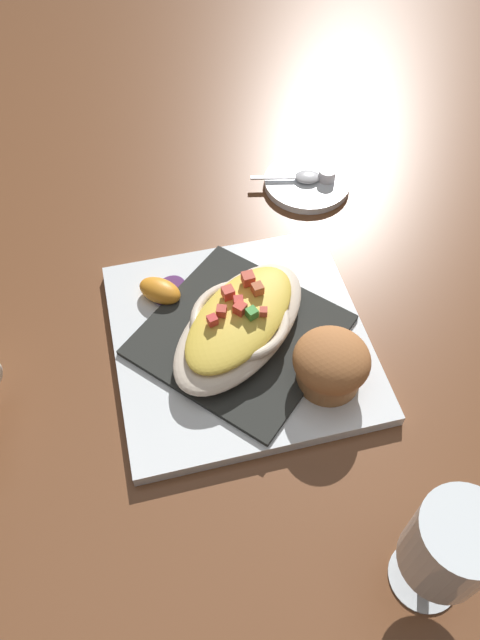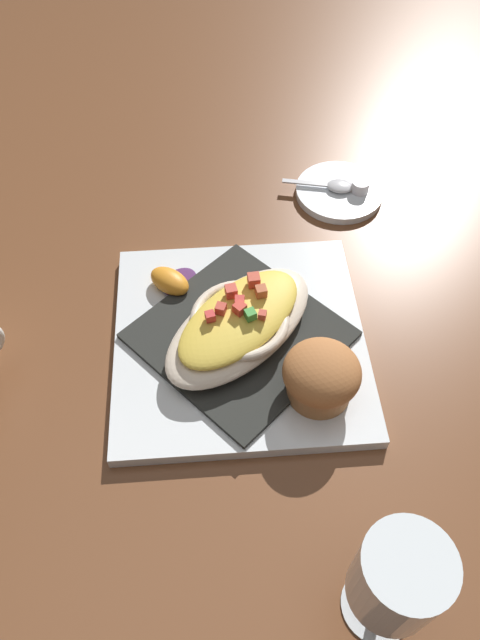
{
  "view_description": "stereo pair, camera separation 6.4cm",
  "coord_description": "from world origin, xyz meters",
  "px_view_note": "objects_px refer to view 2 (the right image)",
  "views": [
    {
      "loc": [
        0.06,
        0.38,
        0.56
      ],
      "look_at": [
        0.0,
        0.0,
        0.05
      ],
      "focal_mm": 33.77,
      "sensor_mm": 36.0,
      "label": 1
    },
    {
      "loc": [
        0.0,
        0.39,
        0.56
      ],
      "look_at": [
        0.0,
        0.0,
        0.05
      ],
      "focal_mm": 33.77,
      "sensor_mm": 36.0,
      "label": 2
    }
  ],
  "objects_px": {
    "spoon": "(337,186)",
    "square_plate": "(240,340)",
    "orange_garnish": "(172,281)",
    "muffin": "(322,376)",
    "stemmed_glass": "(398,580)",
    "creamer_cup_0": "(361,186)",
    "gratin_dish": "(240,322)",
    "creamer_saucer": "(339,192)"
  },
  "relations": [
    {
      "from": "spoon",
      "to": "square_plate",
      "type": "bearing_deg",
      "value": 62.17
    },
    {
      "from": "spoon",
      "to": "orange_garnish",
      "type": "bearing_deg",
      "value": 40.18
    },
    {
      "from": "muffin",
      "to": "orange_garnish",
      "type": "relative_size",
      "value": 1.14
    },
    {
      "from": "stemmed_glass",
      "to": "creamer_cup_0",
      "type": "relative_size",
      "value": 5.53
    },
    {
      "from": "spoon",
      "to": "creamer_cup_0",
      "type": "relative_size",
      "value": 4.1
    },
    {
      "from": "gratin_dish",
      "to": "stemmed_glass",
      "type": "bearing_deg",
      "value": 113.24
    },
    {
      "from": "gratin_dish",
      "to": "square_plate",
      "type": "bearing_deg",
      "value": 79.09
    },
    {
      "from": "gratin_dish",
      "to": "orange_garnish",
      "type": "distance_m",
      "value": 0.11
    },
    {
      "from": "creamer_saucer",
      "to": "creamer_cup_0",
      "type": "relative_size",
      "value": 4.97
    },
    {
      "from": "gratin_dish",
      "to": "stemmed_glass",
      "type": "height_order",
      "value": "stemmed_glass"
    },
    {
      "from": "gratin_dish",
      "to": "creamer_saucer",
      "type": "relative_size",
      "value": 1.81
    },
    {
      "from": "orange_garnish",
      "to": "gratin_dish",
      "type": "bearing_deg",
      "value": 137.89
    },
    {
      "from": "orange_garnish",
      "to": "spoon",
      "type": "bearing_deg",
      "value": -139.82
    },
    {
      "from": "stemmed_glass",
      "to": "spoon",
      "type": "xyz_separation_m",
      "value": [
        -0.02,
        -0.52,
        -0.07
      ]
    },
    {
      "from": "square_plate",
      "to": "creamer_saucer",
      "type": "height_order",
      "value": "square_plate"
    },
    {
      "from": "gratin_dish",
      "to": "stemmed_glass",
      "type": "xyz_separation_m",
      "value": [
        -0.12,
        0.27,
        0.04
      ]
    },
    {
      "from": "stemmed_glass",
      "to": "square_plate",
      "type": "bearing_deg",
      "value": -66.74
    },
    {
      "from": "gratin_dish",
      "to": "creamer_cup_0",
      "type": "bearing_deg",
      "value": -123.61
    },
    {
      "from": "creamer_saucer",
      "to": "spoon",
      "type": "relative_size",
      "value": 1.21
    },
    {
      "from": "gratin_dish",
      "to": "creamer_saucer",
      "type": "distance_m",
      "value": 0.29
    },
    {
      "from": "square_plate",
      "to": "gratin_dish",
      "type": "relative_size",
      "value": 1.28
    },
    {
      "from": "square_plate",
      "to": "creamer_cup_0",
      "type": "bearing_deg",
      "value": -123.6
    },
    {
      "from": "gratin_dish",
      "to": "orange_garnish",
      "type": "bearing_deg",
      "value": -42.11
    },
    {
      "from": "muffin",
      "to": "stemmed_glass",
      "type": "bearing_deg",
      "value": 100.01
    },
    {
      "from": "muffin",
      "to": "orange_garnish",
      "type": "height_order",
      "value": "muffin"
    },
    {
      "from": "square_plate",
      "to": "stemmed_glass",
      "type": "distance_m",
      "value": 0.31
    },
    {
      "from": "square_plate",
      "to": "muffin",
      "type": "height_order",
      "value": "muffin"
    },
    {
      "from": "creamer_cup_0",
      "to": "gratin_dish",
      "type": "bearing_deg",
      "value": 56.39
    },
    {
      "from": "stemmed_glass",
      "to": "spoon",
      "type": "bearing_deg",
      "value": -91.65
    },
    {
      "from": "orange_garnish",
      "to": "creamer_cup_0",
      "type": "distance_m",
      "value": 0.3
    },
    {
      "from": "square_plate",
      "to": "stemmed_glass",
      "type": "xyz_separation_m",
      "value": [
        -0.12,
        0.27,
        0.08
      ]
    },
    {
      "from": "square_plate",
      "to": "muffin",
      "type": "distance_m",
      "value": 0.11
    },
    {
      "from": "stemmed_glass",
      "to": "gratin_dish",
      "type": "bearing_deg",
      "value": -66.76
    },
    {
      "from": "muffin",
      "to": "stemmed_glass",
      "type": "distance_m",
      "value": 0.21
    },
    {
      "from": "muffin",
      "to": "stemmed_glass",
      "type": "height_order",
      "value": "stemmed_glass"
    },
    {
      "from": "stemmed_glass",
      "to": "orange_garnish",
      "type": "bearing_deg",
      "value": -60.3
    },
    {
      "from": "spoon",
      "to": "creamer_cup_0",
      "type": "height_order",
      "value": "creamer_cup_0"
    },
    {
      "from": "orange_garnish",
      "to": "spoon",
      "type": "xyz_separation_m",
      "value": [
        -0.21,
        -0.18,
        -0.01
      ]
    },
    {
      "from": "square_plate",
      "to": "spoon",
      "type": "distance_m",
      "value": 0.28
    },
    {
      "from": "stemmed_glass",
      "to": "creamer_cup_0",
      "type": "height_order",
      "value": "stemmed_glass"
    },
    {
      "from": "creamer_saucer",
      "to": "spoon",
      "type": "distance_m",
      "value": 0.01
    },
    {
      "from": "orange_garnish",
      "to": "muffin",
      "type": "bearing_deg",
      "value": 138.48
    }
  ]
}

